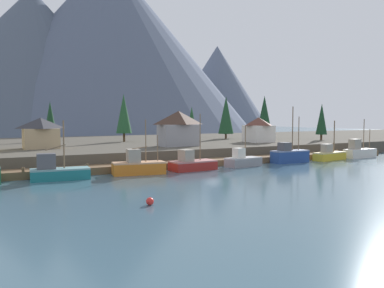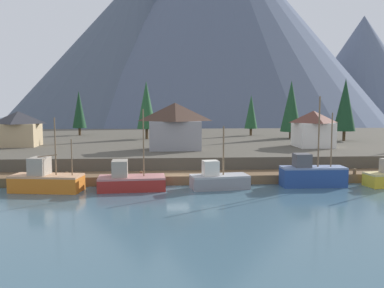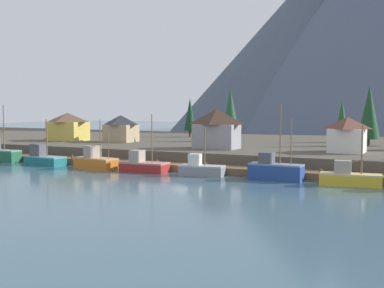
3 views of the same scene
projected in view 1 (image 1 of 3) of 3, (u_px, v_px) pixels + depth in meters
ground_plane at (163, 158)px, 79.94m from camera, size 400.00×400.00×1.00m
dock at (208, 162)px, 64.06m from camera, size 80.00×4.00×1.60m
shoreline_bank at (141, 146)px, 90.35m from camera, size 400.00×56.00×2.50m
mountain_west_peak at (33, 63)px, 170.19m from camera, size 112.54×112.54×63.24m
mountain_central_peak at (109, 46)px, 183.89m from camera, size 136.86×136.86×82.91m
mountain_east_peak at (217, 88)px, 237.58m from camera, size 64.98×64.98×50.91m
fishing_boat_teal at (58, 171)px, 49.21m from camera, size 7.33×3.40×7.46m
fishing_boat_orange at (138, 166)px, 54.03m from camera, size 7.44×3.82×7.55m
fishing_boat_red at (192, 164)px, 58.20m from camera, size 7.04×3.50×8.38m
fishing_boat_grey at (243, 161)px, 62.64m from camera, size 6.35×3.40×6.59m
fishing_boat_blue at (289, 155)px, 67.98m from camera, size 6.90×2.39×9.72m
fishing_boat_yellow at (329, 155)px, 72.06m from camera, size 7.33×3.17×7.25m
fishing_boat_white at (359, 152)px, 76.35m from camera, size 7.16×2.55×7.51m
house_grey at (179, 128)px, 73.15m from camera, size 7.41×4.54×6.56m
house_tan at (41, 133)px, 67.45m from camera, size 5.98×4.86×5.30m
house_white at (259, 129)px, 85.07m from camera, size 5.31×5.63×5.38m
conifer_near_left at (124, 114)px, 86.03m from camera, size 3.46×3.46×10.51m
conifer_near_right at (50, 118)px, 87.79m from camera, size 2.77×2.77×8.97m
conifer_mid_left at (192, 120)px, 101.88m from camera, size 2.58×2.58×8.18m
conifer_mid_right at (264, 114)px, 97.09m from camera, size 3.67×3.67×10.70m
conifer_back_left at (322, 119)px, 92.34m from camera, size 2.63×2.63×8.62m
conifer_back_right at (226, 115)px, 98.34m from camera, size 3.85×3.85×10.66m
channel_buoy at (150, 201)px, 34.95m from camera, size 0.70×0.70×0.70m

